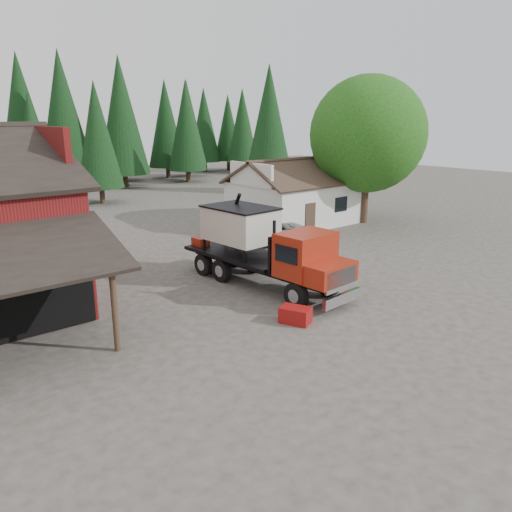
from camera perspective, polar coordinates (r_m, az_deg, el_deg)
ground at (r=18.42m, az=3.54°, el=-7.97°), size 120.00×120.00×0.00m
farmhouse at (r=35.72m, az=4.43°, el=6.39°), size 8.60×6.42×4.65m
deciduous_tree at (r=36.28m, az=12.67°, el=12.95°), size 8.00×8.00×10.20m
near_pine_b at (r=45.77m, az=-17.69°, el=13.05°), size 3.96×3.96×10.40m
near_pine_c at (r=50.92m, az=1.50°, el=15.07°), size 4.84×4.84×12.40m
feed_truck at (r=22.13m, az=0.84°, el=1.20°), size 3.02×8.90×3.96m
silver_car at (r=30.01m, az=2.24°, el=2.82°), size 5.68×3.89×1.44m
equip_box at (r=18.60m, az=4.53°, el=-6.74°), size 1.08×1.29×0.60m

